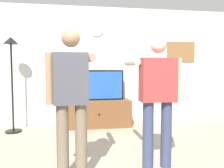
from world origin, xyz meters
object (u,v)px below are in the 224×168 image
television (98,85)px  person_standing_nearer_lamp (72,96)px  tv_stand (98,113)px  floor_lamp (12,64)px  person_standing_nearer_couch (157,94)px  wall_clock (96,30)px  framed_picture (181,52)px

television → person_standing_nearer_lamp: 2.45m
tv_stand → floor_lamp: size_ratio=0.75×
person_standing_nearer_lamp → person_standing_nearer_couch: bearing=8.2°
person_standing_nearer_lamp → tv_stand: bearing=76.8°
wall_clock → person_standing_nearer_lamp: size_ratio=0.18×
tv_stand → person_standing_nearer_lamp: (-0.55, -2.34, 0.69)m
tv_stand → floor_lamp: floor_lamp is taller
framed_picture → person_standing_nearer_lamp: 3.78m
television → framed_picture: framed_picture is taller
person_standing_nearer_couch → floor_lamp: bearing=138.4°
television → wall_clock: size_ratio=3.73×
tv_stand → person_standing_nearer_couch: size_ratio=0.84×
floor_lamp → person_standing_nearer_lamp: size_ratio=1.10×
television → framed_picture: (2.07, 0.25, 0.78)m
person_standing_nearer_couch → person_standing_nearer_lamp: bearing=-171.8°
wall_clock → floor_lamp: bearing=-165.9°
tv_stand → floor_lamp: (-1.75, -0.15, 1.08)m
television → tv_stand: bearing=-90.0°
floor_lamp → person_standing_nearer_couch: floor_lamp is taller
person_standing_nearer_lamp → television: bearing=77.1°
television → person_standing_nearer_couch: bearing=-76.2°
tv_stand → person_standing_nearer_couch: 2.35m
wall_clock → floor_lamp: wall_clock is taller
wall_clock → floor_lamp: (-1.75, -0.44, -0.81)m
framed_picture → floor_lamp: (-3.82, -0.44, -0.32)m
tv_stand → framed_picture: bearing=8.1°
television → floor_lamp: bearing=-173.6°
television → floor_lamp: 1.82m
person_standing_nearer_lamp → person_standing_nearer_couch: (1.09, 0.16, -0.01)m
framed_picture → wall_clock: bearing=-179.9°
floor_lamp → person_standing_nearer_couch: 3.09m
wall_clock → framed_picture: 2.13m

